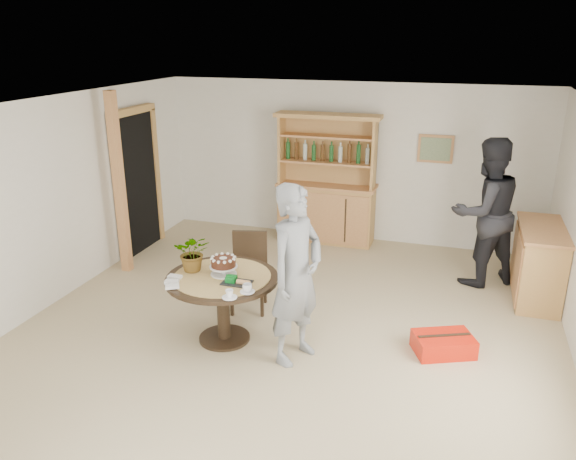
{
  "coord_description": "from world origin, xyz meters",
  "views": [
    {
      "loc": [
        1.7,
        -5.13,
        3.2
      ],
      "look_at": [
        -0.13,
        0.68,
        1.05
      ],
      "focal_mm": 35.0,
      "sensor_mm": 36.0,
      "label": 1
    }
  ],
  "objects_px": {
    "hutch": "(327,199)",
    "sideboard": "(539,263)",
    "dining_table": "(223,289)",
    "adult_person": "(485,212)",
    "red_suitcase": "(443,344)",
    "teen_boy": "(296,275)",
    "dining_chair": "(249,266)"
  },
  "relations": [
    {
      "from": "dining_table",
      "to": "teen_boy",
      "type": "distance_m",
      "value": 0.92
    },
    {
      "from": "dining_chair",
      "to": "hutch",
      "type": "bearing_deg",
      "value": 68.78
    },
    {
      "from": "dining_table",
      "to": "red_suitcase",
      "type": "xyz_separation_m",
      "value": [
        2.31,
        0.44,
        -0.5
      ]
    },
    {
      "from": "hutch",
      "to": "sideboard",
      "type": "distance_m",
      "value": 3.29
    },
    {
      "from": "sideboard",
      "to": "dining_chair",
      "type": "height_order",
      "value": "dining_chair"
    },
    {
      "from": "dining_chair",
      "to": "red_suitcase",
      "type": "relative_size",
      "value": 1.33
    },
    {
      "from": "sideboard",
      "to": "adult_person",
      "type": "distance_m",
      "value": 0.9
    },
    {
      "from": "dining_chair",
      "to": "red_suitcase",
      "type": "xyz_separation_m",
      "value": [
        2.33,
        -0.39,
        -0.43
      ]
    },
    {
      "from": "hutch",
      "to": "dining_table",
      "type": "relative_size",
      "value": 1.7
    },
    {
      "from": "adult_person",
      "to": "red_suitcase",
      "type": "relative_size",
      "value": 2.77
    },
    {
      "from": "hutch",
      "to": "sideboard",
      "type": "bearing_deg",
      "value": -22.21
    },
    {
      "from": "hutch",
      "to": "sideboard",
      "type": "xyz_separation_m",
      "value": [
        3.04,
        -1.24,
        -0.22
      ]
    },
    {
      "from": "sideboard",
      "to": "red_suitcase",
      "type": "relative_size",
      "value": 1.77
    },
    {
      "from": "hutch",
      "to": "red_suitcase",
      "type": "xyz_separation_m",
      "value": [
        2.0,
        -2.95,
        -0.59
      ]
    },
    {
      "from": "hutch",
      "to": "adult_person",
      "type": "bearing_deg",
      "value": -22.24
    },
    {
      "from": "adult_person",
      "to": "red_suitcase",
      "type": "distance_m",
      "value": 2.2
    },
    {
      "from": "teen_boy",
      "to": "sideboard",
      "type": "bearing_deg",
      "value": -24.73
    },
    {
      "from": "dining_table",
      "to": "red_suitcase",
      "type": "distance_m",
      "value": 2.41
    },
    {
      "from": "hutch",
      "to": "adult_person",
      "type": "distance_m",
      "value": 2.56
    },
    {
      "from": "hutch",
      "to": "teen_boy",
      "type": "height_order",
      "value": "hutch"
    },
    {
      "from": "dining_chair",
      "to": "adult_person",
      "type": "relative_size",
      "value": 0.48
    },
    {
      "from": "sideboard",
      "to": "red_suitcase",
      "type": "xyz_separation_m",
      "value": [
        -1.04,
        -1.71,
        -0.37
      ]
    },
    {
      "from": "dining_chair",
      "to": "red_suitcase",
      "type": "bearing_deg",
      "value": -23.35
    },
    {
      "from": "dining_table",
      "to": "adult_person",
      "type": "bearing_deg",
      "value": 42.37
    },
    {
      "from": "sideboard",
      "to": "dining_chair",
      "type": "distance_m",
      "value": 3.62
    },
    {
      "from": "dining_chair",
      "to": "teen_boy",
      "type": "bearing_deg",
      "value": -60.79
    },
    {
      "from": "sideboard",
      "to": "adult_person",
      "type": "bearing_deg",
      "value": 157.87
    },
    {
      "from": "hutch",
      "to": "teen_boy",
      "type": "relative_size",
      "value": 1.1
    },
    {
      "from": "red_suitcase",
      "to": "adult_person",
      "type": "bearing_deg",
      "value": 56.0
    },
    {
      "from": "hutch",
      "to": "adult_person",
      "type": "xyz_separation_m",
      "value": [
        2.35,
        -0.96,
        0.3
      ]
    },
    {
      "from": "hutch",
      "to": "teen_boy",
      "type": "xyz_separation_m",
      "value": [
        0.54,
        -3.49,
        0.24
      ]
    },
    {
      "from": "dining_table",
      "to": "adult_person",
      "type": "relative_size",
      "value": 0.61
    }
  ]
}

